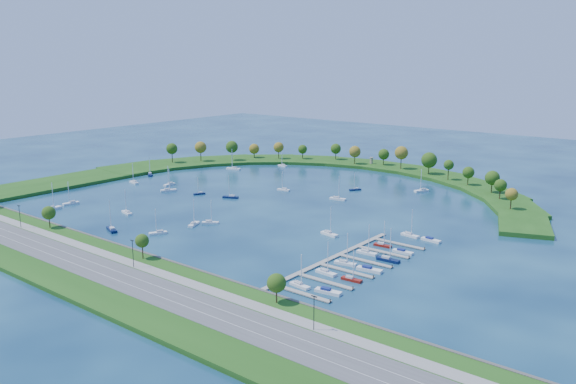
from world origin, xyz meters
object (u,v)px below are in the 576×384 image
Objects in this scene: moored_boat_0 at (283,165)px; docked_boat_2 at (326,272)px; harbor_tower at (371,160)px; docked_boat_10 at (410,234)px; moored_boat_5 at (134,182)px; docked_boat_1 at (328,291)px; moored_boat_10 at (52,208)px; moored_boat_7 at (168,190)px; moored_boat_13 at (194,223)px; moored_boat_15 at (422,190)px; docked_boat_0 at (300,284)px; moored_boat_19 at (283,189)px; moored_boat_3 at (210,222)px; docked_boat_3 at (351,278)px; moored_boat_12 at (158,232)px; docked_boat_5 at (369,269)px; docked_boat_8 at (382,244)px; moored_boat_11 at (169,184)px; docked_boat_9 at (403,252)px; moored_boat_1 at (233,168)px; moored_boat_9 at (71,203)px; moored_boat_14 at (127,212)px; docked_boat_11 at (431,240)px; moored_boat_2 at (112,229)px; moored_boat_17 at (338,198)px; moored_boat_18 at (150,174)px; docked_boat_4 at (345,262)px; moored_boat_4 at (329,233)px; moored_boat_16 at (199,193)px; moored_boat_8 at (231,196)px; docked_boat_7 at (388,259)px; dock_system at (346,263)px.

moored_boat_0 is 209.77m from docked_boat_2.
harbor_tower is 163.87m from docked_boat_10.
docked_boat_1 is (189.63, -66.61, -0.23)m from moored_boat_5.
moored_boat_10 is 159.43m from docked_boat_2.
moored_boat_7 is at bearing -20.31° from moored_boat_10.
moored_boat_15 is (50.24, 128.17, 0.03)m from moored_boat_13.
moored_boat_19 is at bearing 138.38° from docked_boat_0.
docked_boat_3 is (89.37, -19.35, -0.01)m from moored_boat_3.
moored_boat_3 is 0.99× the size of moored_boat_12.
moored_boat_12 is at bearing -176.61° from docked_boat_5.
moored_boat_3 is 1.04× the size of docked_boat_8.
moored_boat_11 is 170.21m from docked_boat_9.
moored_boat_1 reaches higher than moored_boat_3.
moored_boat_9 is at bearing 175.66° from docked_boat_3.
docked_boat_11 is (135.85, 52.07, -0.27)m from moored_boat_14.
moored_boat_5 is at bearing 124.07° from moored_boat_3.
moored_boat_14 is at bearing -28.59° from moored_boat_2.
moored_boat_17 is at bearing 102.07° from moored_boat_11.
moored_boat_13 is at bearing -118.06° from moored_boat_17.
moored_boat_17 reaches higher than docked_boat_2.
moored_boat_5 is 24.13m from moored_boat_18.
moored_boat_4 is at bearing 124.42° from docked_boat_4.
moored_boat_19 is 0.91× the size of docked_boat_10.
docked_boat_2 is at bearing 91.20° from moored_boat_16.
moored_boat_15 is at bearing 108.86° from docked_boat_0.
docked_boat_11 is (174.35, 58.65, -0.27)m from moored_boat_9.
moored_boat_14 is 134.15m from docked_boat_3.
moored_boat_8 is 54.34m from moored_boat_13.
moored_boat_15 reaches higher than moored_boat_4.
moored_boat_12 is at bearing -164.02° from docked_boat_7.
docked_boat_5 is at bearing 179.83° from moored_boat_5.
dock_system is 7.59× the size of docked_boat_8.
moored_boat_3 reaches higher than dock_system.
docked_boat_0 is (104.50, 0.44, -0.06)m from moored_boat_2.
docked_boat_4 is 27.16m from docked_boat_9.
moored_boat_13 is 105.39m from docked_boat_11.
moored_boat_1 is 181.80m from docked_boat_8.
moored_boat_15 reaches higher than docked_boat_11.
docked_boat_3 is 59.41m from docked_boat_10.
docked_boat_5 is (10.66, -1.14, 0.36)m from dock_system.
moored_boat_11 is 175.97m from docked_boat_0.
moored_boat_4 is at bearing 142.90° from moored_boat_0.
moored_boat_0 is at bearing 135.89° from dock_system.
docked_boat_3 is 1.31× the size of docked_boat_9.
moored_boat_11 is (-53.41, 78.09, -0.05)m from moored_boat_2.
moored_boat_10 is at bearing -151.12° from docked_boat_11.
docked_boat_4 is at bearing 66.48° from moored_boat_11.
moored_boat_9 is at bearing 23.40° from moored_boat_8.
moored_boat_10 is at bearing -173.90° from docked_boat_0.
moored_boat_16 is 145.58m from docked_boat_0.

